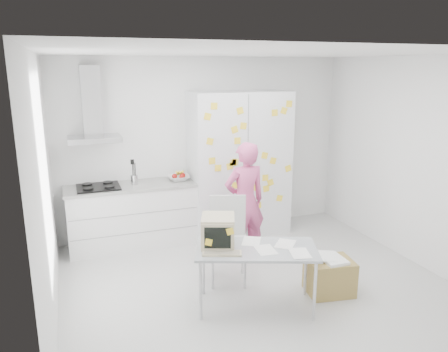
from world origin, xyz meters
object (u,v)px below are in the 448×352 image
object	(u,v)px
person	(245,202)
chair	(228,234)
desk	(232,239)
cardboard_box	(330,276)

from	to	relation	value
person	chair	distance (m)	0.68
desk	person	bearing A→B (deg)	81.71
person	chair	xyz separation A→B (m)	(-0.42, -0.48, -0.22)
desk	chair	distance (m)	0.66
person	desk	distance (m)	1.24
chair	cardboard_box	xyz separation A→B (m)	(0.98, -0.74, -0.37)
cardboard_box	desk	bearing A→B (deg)	173.13
desk	cardboard_box	size ratio (longest dim) A/B	2.51
chair	cardboard_box	size ratio (longest dim) A/B	1.83
person	chair	world-z (taller)	person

